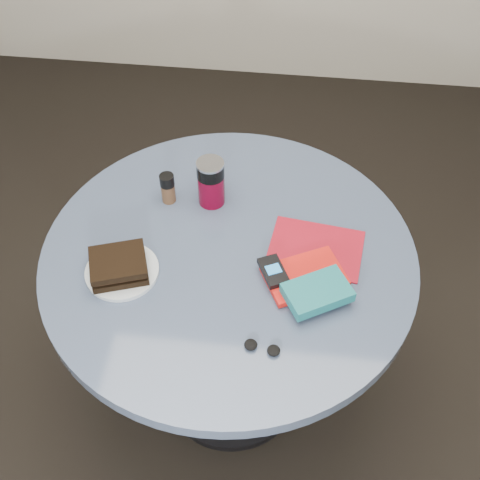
# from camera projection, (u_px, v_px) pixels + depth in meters

# --- Properties ---
(ground) EXTENTS (4.00, 4.00, 0.00)m
(ground) POSITION_uv_depth(u_px,v_px,m) (232.00, 386.00, 2.16)
(ground) COLOR black
(ground) RESTS_ON ground
(table) EXTENTS (1.00, 1.00, 0.75)m
(table) POSITION_uv_depth(u_px,v_px,m) (230.00, 288.00, 1.72)
(table) COLOR black
(table) RESTS_ON ground
(plate) EXTENTS (0.22, 0.22, 0.01)m
(plate) POSITION_uv_depth(u_px,v_px,m) (122.00, 271.00, 1.55)
(plate) COLOR silver
(plate) RESTS_ON table
(sandwich) EXTENTS (0.17, 0.16, 0.05)m
(sandwich) POSITION_uv_depth(u_px,v_px,m) (119.00, 266.00, 1.52)
(sandwich) COLOR black
(sandwich) RESTS_ON plate
(soda_can) EXTENTS (0.09, 0.09, 0.14)m
(soda_can) POSITION_uv_depth(u_px,v_px,m) (211.00, 182.00, 1.67)
(soda_can) COLOR maroon
(soda_can) RESTS_ON table
(pepper_grinder) EXTENTS (0.05, 0.05, 0.09)m
(pepper_grinder) POSITION_uv_depth(u_px,v_px,m) (168.00, 188.00, 1.69)
(pepper_grinder) COLOR #4C3320
(pepper_grinder) RESTS_ON table
(magazine) EXTENTS (0.27, 0.21, 0.00)m
(magazine) POSITION_uv_depth(u_px,v_px,m) (316.00, 249.00, 1.60)
(magazine) COLOR maroon
(magazine) RESTS_ON table
(red_book) EXTENTS (0.23, 0.21, 0.02)m
(red_book) POSITION_uv_depth(u_px,v_px,m) (304.00, 276.00, 1.53)
(red_book) COLOR red
(red_book) RESTS_ON magazine
(novel) EXTENTS (0.19, 0.17, 0.03)m
(novel) POSITION_uv_depth(u_px,v_px,m) (317.00, 292.00, 1.46)
(novel) COLOR #155E64
(novel) RESTS_ON red_book
(mp3_player) EXTENTS (0.09, 0.11, 0.02)m
(mp3_player) POSITION_uv_depth(u_px,v_px,m) (273.00, 271.00, 1.52)
(mp3_player) COLOR black
(mp3_player) RESTS_ON red_book
(headphones) EXTENTS (0.09, 0.05, 0.02)m
(headphones) POSITION_uv_depth(u_px,v_px,m) (262.00, 348.00, 1.39)
(headphones) COLOR black
(headphones) RESTS_ON table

